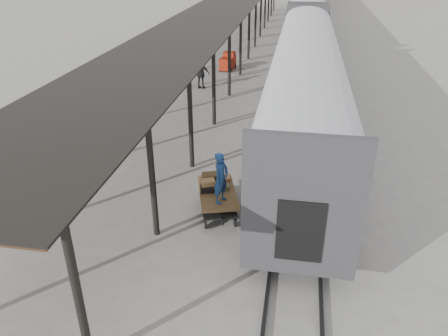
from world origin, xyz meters
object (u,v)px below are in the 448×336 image
luggage_tug (228,62)px  porter (221,178)px  baggage_cart (217,196)px  pedestrian (201,74)px

luggage_tug → porter: (3.08, -20.15, 1.15)m
baggage_cart → porter: size_ratio=1.50×
baggage_cart → luggage_tug: 19.71m
porter → pedestrian: (-4.04, 15.18, -0.76)m
pedestrian → porter: bearing=110.7°
baggage_cart → porter: (0.25, -0.65, 1.10)m
baggage_cart → porter: 1.30m
porter → pedestrian: bearing=37.2°
luggage_tug → porter: size_ratio=0.90×
baggage_cart → pedestrian: pedestrian is taller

